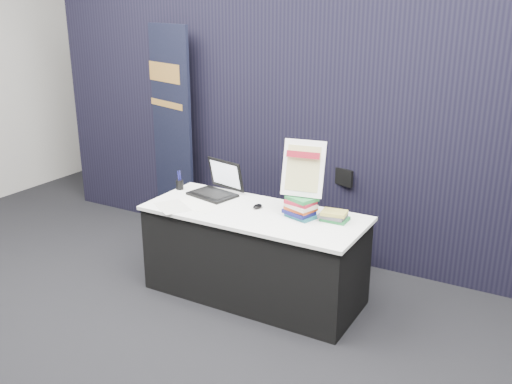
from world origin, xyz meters
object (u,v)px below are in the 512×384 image
at_px(info_sign, 303,169).
at_px(book_stack_short, 334,216).
at_px(display_table, 254,254).
at_px(pullup_banner, 167,140).
at_px(laptop, 216,187).
at_px(stacking_chair, 328,213).
at_px(book_stack_tall, 300,207).

bearing_deg(info_sign, book_stack_short, -3.82).
distance_m(display_table, pullup_banner, 1.95).
distance_m(display_table, laptop, 0.70).
bearing_deg(laptop, stacking_chair, 52.84).
xyz_separation_m(book_stack_tall, info_sign, (0.00, 0.03, 0.30)).
bearing_deg(stacking_chair, info_sign, -63.39).
xyz_separation_m(display_table, book_stack_tall, (0.37, 0.07, 0.46)).
bearing_deg(stacking_chair, laptop, -120.48).
bearing_deg(pullup_banner, info_sign, -4.55).
bearing_deg(book_stack_tall, info_sign, 90.00).
relative_size(book_stack_tall, info_sign, 0.55).
relative_size(book_stack_short, info_sign, 0.44).
xyz_separation_m(display_table, laptop, (-0.51, 0.21, 0.44)).
distance_m(info_sign, stacking_chair, 1.00).
height_order(laptop, pullup_banner, pullup_banner).
xyz_separation_m(laptop, book_stack_tall, (0.88, -0.14, 0.02)).
relative_size(book_stack_tall, book_stack_short, 1.24).
bearing_deg(book_stack_short, book_stack_tall, -167.63).
height_order(info_sign, stacking_chair, info_sign).
relative_size(book_stack_tall, pullup_banner, 0.11).
bearing_deg(pullup_banner, book_stack_short, -1.53).
height_order(book_stack_tall, stacking_chair, book_stack_tall).
relative_size(laptop, info_sign, 0.98).
bearing_deg(pullup_banner, stacking_chair, 16.12).
height_order(laptop, stacking_chair, laptop).
relative_size(display_table, book_stack_short, 9.10).
bearing_deg(pullup_banner, book_stack_tall, -5.29).
distance_m(book_stack_tall, pullup_banner, 2.17).
xyz_separation_m(display_table, info_sign, (0.37, 0.10, 0.76)).
distance_m(pullup_banner, stacking_chair, 1.94).
xyz_separation_m(laptop, pullup_banner, (-1.10, 0.74, 0.13)).
distance_m(laptop, book_stack_short, 1.14).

